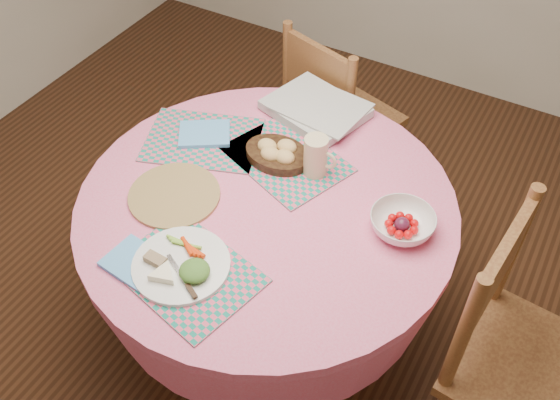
{
  "coord_description": "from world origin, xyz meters",
  "views": [
    {
      "loc": [
        0.73,
        -1.19,
        2.21
      ],
      "look_at": [
        0.05,
        0.0,
        0.78
      ],
      "focal_mm": 40.0,
      "sensor_mm": 36.0,
      "label": 1
    }
  ],
  "objects_px": {
    "chair_back": "(335,116)",
    "dining_table": "(267,240)",
    "chair_right": "(516,354)",
    "fruit_bowl": "(402,224)",
    "wicker_trivet": "(174,195)",
    "bread_bowl": "(277,153)",
    "latte_mug": "(316,156)",
    "dinner_plate": "(182,265)"
  },
  "relations": [
    {
      "from": "wicker_trivet",
      "to": "fruit_bowl",
      "type": "bearing_deg",
      "value": 18.18
    },
    {
      "from": "wicker_trivet",
      "to": "latte_mug",
      "type": "distance_m",
      "value": 0.48
    },
    {
      "from": "dinner_plate",
      "to": "fruit_bowl",
      "type": "relative_size",
      "value": 1.14
    },
    {
      "from": "chair_back",
      "to": "dinner_plate",
      "type": "bearing_deg",
      "value": 109.93
    },
    {
      "from": "chair_back",
      "to": "dinner_plate",
      "type": "relative_size",
      "value": 3.18
    },
    {
      "from": "dining_table",
      "to": "chair_right",
      "type": "bearing_deg",
      "value": 0.56
    },
    {
      "from": "bread_bowl",
      "to": "latte_mug",
      "type": "relative_size",
      "value": 1.6
    },
    {
      "from": "chair_right",
      "to": "fruit_bowl",
      "type": "height_order",
      "value": "chair_right"
    },
    {
      "from": "dining_table",
      "to": "latte_mug",
      "type": "height_order",
      "value": "latte_mug"
    },
    {
      "from": "fruit_bowl",
      "to": "latte_mug",
      "type": "bearing_deg",
      "value": 164.61
    },
    {
      "from": "chair_right",
      "to": "fruit_bowl",
      "type": "relative_size",
      "value": 3.93
    },
    {
      "from": "fruit_bowl",
      "to": "chair_back",
      "type": "bearing_deg",
      "value": 127.81
    },
    {
      "from": "chair_back",
      "to": "dining_table",
      "type": "bearing_deg",
      "value": 116.24
    },
    {
      "from": "dining_table",
      "to": "latte_mug",
      "type": "relative_size",
      "value": 8.63
    },
    {
      "from": "chair_right",
      "to": "fruit_bowl",
      "type": "bearing_deg",
      "value": 84.11
    },
    {
      "from": "chair_back",
      "to": "fruit_bowl",
      "type": "height_order",
      "value": "chair_back"
    },
    {
      "from": "wicker_trivet",
      "to": "dinner_plate",
      "type": "height_order",
      "value": "dinner_plate"
    },
    {
      "from": "bread_bowl",
      "to": "fruit_bowl",
      "type": "height_order",
      "value": "bread_bowl"
    },
    {
      "from": "dining_table",
      "to": "fruit_bowl",
      "type": "bearing_deg",
      "value": 12.93
    },
    {
      "from": "dinner_plate",
      "to": "bread_bowl",
      "type": "relative_size",
      "value": 1.26
    },
    {
      "from": "dining_table",
      "to": "fruit_bowl",
      "type": "height_order",
      "value": "fruit_bowl"
    },
    {
      "from": "chair_right",
      "to": "chair_back",
      "type": "height_order",
      "value": "chair_right"
    },
    {
      "from": "dining_table",
      "to": "wicker_trivet",
      "type": "relative_size",
      "value": 4.13
    },
    {
      "from": "dining_table",
      "to": "dinner_plate",
      "type": "height_order",
      "value": "dinner_plate"
    },
    {
      "from": "chair_back",
      "to": "bread_bowl",
      "type": "bearing_deg",
      "value": 113.07
    },
    {
      "from": "dinner_plate",
      "to": "latte_mug",
      "type": "xyz_separation_m",
      "value": [
        0.15,
        0.56,
        0.06
      ]
    },
    {
      "from": "chair_back",
      "to": "latte_mug",
      "type": "relative_size",
      "value": 6.4
    },
    {
      "from": "chair_right",
      "to": "latte_mug",
      "type": "bearing_deg",
      "value": 82.31
    },
    {
      "from": "bread_bowl",
      "to": "dining_table",
      "type": "bearing_deg",
      "value": -70.35
    },
    {
      "from": "bread_bowl",
      "to": "fruit_bowl",
      "type": "relative_size",
      "value": 0.91
    },
    {
      "from": "chair_right",
      "to": "latte_mug",
      "type": "height_order",
      "value": "chair_right"
    },
    {
      "from": "chair_back",
      "to": "bread_bowl",
      "type": "distance_m",
      "value": 0.71
    },
    {
      "from": "wicker_trivet",
      "to": "chair_back",
      "type": "bearing_deg",
      "value": 81.86
    },
    {
      "from": "chair_right",
      "to": "wicker_trivet",
      "type": "xyz_separation_m",
      "value": [
        -1.14,
        -0.14,
        0.23
      ]
    },
    {
      "from": "wicker_trivet",
      "to": "bread_bowl",
      "type": "distance_m",
      "value": 0.38
    },
    {
      "from": "wicker_trivet",
      "to": "latte_mug",
      "type": "xyz_separation_m",
      "value": [
        0.35,
        0.32,
        0.07
      ]
    },
    {
      "from": "dining_table",
      "to": "dinner_plate",
      "type": "bearing_deg",
      "value": -101.23
    },
    {
      "from": "wicker_trivet",
      "to": "bread_bowl",
      "type": "bearing_deg",
      "value": 57.11
    },
    {
      "from": "dining_table",
      "to": "fruit_bowl",
      "type": "distance_m",
      "value": 0.49
    },
    {
      "from": "latte_mug",
      "to": "fruit_bowl",
      "type": "relative_size",
      "value": 0.57
    },
    {
      "from": "dining_table",
      "to": "fruit_bowl",
      "type": "xyz_separation_m",
      "value": [
        0.43,
        0.1,
        0.23
      ]
    },
    {
      "from": "chair_back",
      "to": "dinner_plate",
      "type": "distance_m",
      "value": 1.22
    }
  ]
}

